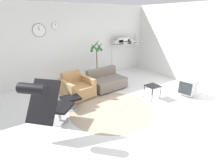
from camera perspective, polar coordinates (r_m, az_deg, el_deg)
ground_plane at (r=4.87m, az=-0.26°, el=-7.69°), size 12.00×12.00×0.00m
wall_back at (r=6.86m, az=-13.48°, el=12.73°), size 12.00×0.09×2.80m
wall_right at (r=6.81m, az=25.13°, el=11.27°), size 0.06×12.00×2.80m
round_rug at (r=4.76m, az=-0.40°, el=-8.34°), size 2.22×2.22×0.01m
lounge_chair at (r=3.80m, az=-20.61°, el=-5.36°), size 1.18×1.18×1.26m
ottoman at (r=4.83m, az=-13.34°, el=-5.14°), size 0.48×0.41×0.35m
armchair_red at (r=5.48m, az=-11.48°, el=-1.40°), size 0.96×0.97×0.76m
couch_low at (r=6.07m, az=-1.89°, el=0.88°), size 1.23×0.97×0.65m
side_table at (r=5.38m, az=13.14°, el=-1.02°), size 0.38×0.38×0.41m
crt_television at (r=5.97m, az=23.62°, el=-0.90°), size 0.58×0.55×0.53m
potted_plant at (r=6.68m, az=-4.94°, el=6.41°), size 0.53×0.50×1.58m
shelf_unit at (r=7.73m, az=4.07°, el=13.62°), size 1.32×0.28×1.60m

